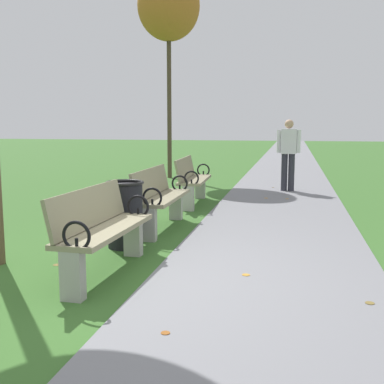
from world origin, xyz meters
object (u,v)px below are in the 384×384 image
(park_bench_1, at_px, (102,228))
(tree_2, at_px, (169,7))
(pedestrian_walking, at_px, (288,151))
(park_bench_2, at_px, (160,197))
(trash_bin, at_px, (125,214))
(park_bench_3, at_px, (192,179))

(park_bench_1, relative_size, tree_2, 0.28)
(tree_2, height_order, pedestrian_walking, tree_2)
(park_bench_2, relative_size, trash_bin, 1.91)
(park_bench_1, xyz_separation_m, tree_2, (-1.57, 8.77, 4.25))
(park_bench_2, bearing_deg, tree_2, 103.43)
(pedestrian_walking, bearing_deg, park_bench_3, -130.07)
(park_bench_3, distance_m, pedestrian_walking, 2.81)
(tree_2, relative_size, pedestrian_walking, 3.52)
(park_bench_1, height_order, pedestrian_walking, pedestrian_walking)
(park_bench_2, distance_m, tree_2, 7.99)
(park_bench_1, distance_m, park_bench_2, 2.19)
(tree_2, xyz_separation_m, pedestrian_walking, (3.36, -2.19, -3.80))
(pedestrian_walking, bearing_deg, park_bench_2, -112.12)
(park_bench_1, bearing_deg, park_bench_2, 90.00)
(pedestrian_walking, relative_size, trash_bin, 1.93)
(park_bench_3, bearing_deg, trash_bin, -92.51)
(trash_bin, bearing_deg, park_bench_2, 82.28)
(park_bench_3, distance_m, tree_2, 6.25)
(park_bench_2, height_order, park_bench_3, same)
(park_bench_1, height_order, park_bench_2, same)
(park_bench_3, bearing_deg, park_bench_2, -90.00)
(park_bench_2, bearing_deg, trash_bin, -97.72)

